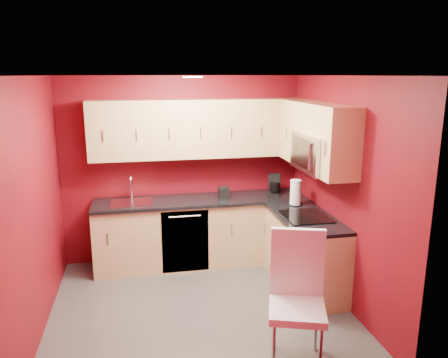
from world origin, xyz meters
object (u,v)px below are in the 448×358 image
object	(u,v)px
napkin_holder	(224,193)
coffee_maker	(274,185)
microwave	(319,153)
paper_towel	(296,193)
dining_chair	(297,302)
sink	(131,200)

from	to	relation	value
napkin_holder	coffee_maker	bearing A→B (deg)	3.13
microwave	paper_towel	size ratio (longest dim) A/B	2.37
paper_towel	dining_chair	world-z (taller)	paper_towel
sink	microwave	bearing A→B (deg)	-25.60
microwave	dining_chair	world-z (taller)	microwave
coffee_maker	paper_towel	bearing A→B (deg)	-55.75
paper_towel	dining_chair	distance (m)	1.93
microwave	coffee_maker	distance (m)	1.19
napkin_holder	paper_towel	world-z (taller)	paper_towel
sink	coffee_maker	distance (m)	1.91
sink	coffee_maker	world-z (taller)	sink
dining_chair	sink	bearing A→B (deg)	139.64
paper_towel	coffee_maker	bearing A→B (deg)	102.29
napkin_holder	dining_chair	world-z (taller)	dining_chair
coffee_maker	napkin_holder	distance (m)	0.71
coffee_maker	paper_towel	world-z (taller)	paper_towel
paper_towel	dining_chair	size ratio (longest dim) A/B	0.27
microwave	sink	xyz separation A→B (m)	(-2.09, 1.00, -0.72)
sink	dining_chair	bearing A→B (deg)	-58.50
sink	paper_towel	world-z (taller)	sink
napkin_holder	dining_chair	xyz separation A→B (m)	(0.20, -2.25, -0.39)
napkin_holder	dining_chair	size ratio (longest dim) A/B	0.12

